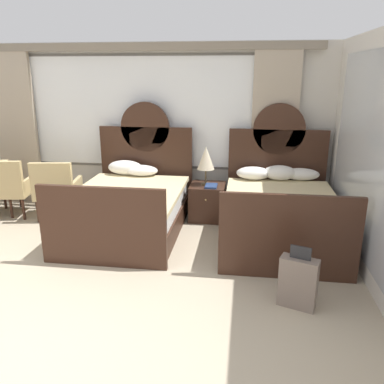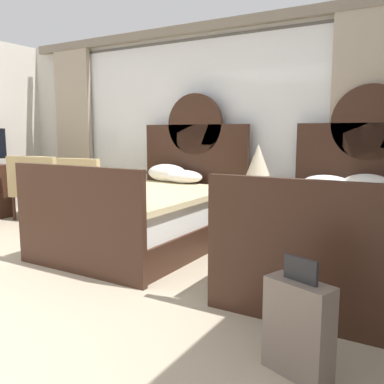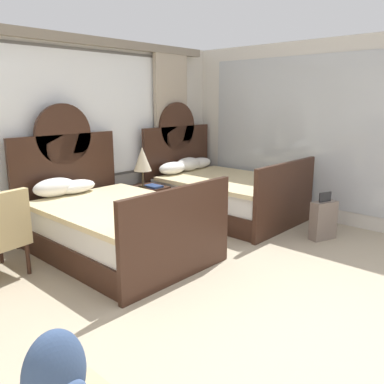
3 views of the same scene
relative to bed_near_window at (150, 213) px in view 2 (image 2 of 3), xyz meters
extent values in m
cube|color=beige|center=(-0.11, 1.22, 0.97)|extent=(6.24, 0.07, 2.70)
cube|color=#5B5954|center=(-0.11, 1.18, 1.23)|extent=(4.02, 0.02, 1.85)
cube|color=white|center=(-0.11, 1.17, 1.23)|extent=(3.94, 0.02, 1.77)
cube|color=tan|center=(-2.29, 1.08, 0.92)|extent=(0.71, 0.08, 2.60)
cube|color=tan|center=(2.07, 1.08, 0.92)|extent=(0.71, 0.08, 2.60)
cube|color=gray|center=(-0.11, 1.08, 2.24)|extent=(5.74, 0.10, 0.12)
cube|color=#382116|center=(0.01, -0.06, -0.23)|extent=(1.46, 2.07, 0.30)
cube|color=white|center=(0.01, -0.06, 0.06)|extent=(1.40, 1.97, 0.28)
cube|color=beige|center=(0.01, -0.14, 0.23)|extent=(1.50, 1.87, 0.06)
cube|color=#382116|center=(0.01, 1.01, 0.32)|extent=(1.54, 0.06, 1.39)
cylinder|color=#382116|center=(0.01, 1.01, 1.01)|extent=(0.80, 0.06, 0.80)
cube|color=#382116|center=(0.01, -1.12, 0.12)|extent=(1.54, 0.06, 0.99)
ellipsoid|color=white|center=(-0.29, 0.79, 0.38)|extent=(0.57, 0.31, 0.23)
ellipsoid|color=white|center=(-0.02, 0.75, 0.35)|extent=(0.56, 0.29, 0.17)
cube|color=#382116|center=(2.14, -0.06, -0.23)|extent=(1.46, 2.07, 0.30)
cube|color=white|center=(2.14, -0.06, 0.06)|extent=(1.40, 1.97, 0.28)
cube|color=beige|center=(2.14, -0.14, 0.23)|extent=(1.50, 1.87, 0.06)
cube|color=#382116|center=(2.14, 1.01, 0.32)|extent=(1.54, 0.06, 1.39)
cylinder|color=#382116|center=(2.14, 1.01, 1.01)|extent=(0.80, 0.06, 0.80)
cube|color=#382116|center=(2.14, -1.12, 0.12)|extent=(1.54, 0.06, 0.99)
ellipsoid|color=white|center=(1.78, 0.76, 0.36)|extent=(0.53, 0.31, 0.20)
ellipsoid|color=white|center=(2.18, 0.79, 0.38)|extent=(0.50, 0.30, 0.23)
cube|color=#382116|center=(1.08, 0.63, -0.10)|extent=(0.54, 0.54, 0.56)
sphere|color=tan|center=(1.08, 0.35, 0.03)|extent=(0.02, 0.02, 0.02)
cylinder|color=brown|center=(1.04, 0.65, 0.19)|extent=(0.14, 0.14, 0.02)
cylinder|color=brown|center=(1.04, 0.65, 0.32)|extent=(0.03, 0.03, 0.23)
cone|color=beige|center=(1.04, 0.65, 0.61)|extent=(0.27, 0.27, 0.35)
cube|color=navy|center=(1.14, 0.53, 0.20)|extent=(0.18, 0.26, 0.03)
cube|color=tan|center=(-1.29, 0.40, 0.02)|extent=(0.71, 0.71, 0.10)
cube|color=tan|center=(-1.25, 0.13, 0.32)|extent=(0.63, 0.17, 0.50)
cube|color=tan|center=(-1.01, 0.44, 0.15)|extent=(0.14, 0.57, 0.16)
cube|color=tan|center=(-1.57, 0.36, 0.15)|extent=(0.14, 0.57, 0.16)
cylinder|color=#382116|center=(-1.07, 0.70, -0.20)|extent=(0.04, 0.04, 0.35)
cylinder|color=#382116|center=(-1.59, 0.62, -0.20)|extent=(0.04, 0.04, 0.35)
cylinder|color=#382116|center=(-0.99, 0.18, -0.20)|extent=(0.04, 0.04, 0.35)
cylinder|color=#382116|center=(-1.51, 0.10, -0.20)|extent=(0.04, 0.04, 0.35)
cube|color=tan|center=(-2.10, 0.40, 0.02)|extent=(0.71, 0.71, 0.10)
cube|color=tan|center=(-2.05, 0.13, 0.32)|extent=(0.63, 0.17, 0.50)
cube|color=tan|center=(-1.81, 0.44, 0.15)|extent=(0.14, 0.57, 0.16)
cube|color=tan|center=(-2.38, 0.36, 0.15)|extent=(0.14, 0.57, 0.16)
cylinder|color=#382116|center=(-1.87, 0.70, -0.20)|extent=(0.04, 0.04, 0.35)
cylinder|color=#382116|center=(-2.40, 0.62, -0.20)|extent=(0.04, 0.04, 0.35)
cylinder|color=#382116|center=(-1.80, 0.18, -0.20)|extent=(0.04, 0.04, 0.35)
cylinder|color=#382116|center=(-2.32, 0.10, -0.20)|extent=(0.04, 0.04, 0.35)
cube|color=tan|center=(-2.36, 0.40, 0.02)|extent=(0.77, 0.77, 0.10)
cube|color=tan|center=(-2.28, 0.14, 0.32)|extent=(0.62, 0.25, 0.50)
cube|color=tan|center=(-2.08, 0.48, 0.15)|extent=(0.21, 0.56, 0.16)
cube|color=tan|center=(-2.63, 0.32, 0.15)|extent=(0.21, 0.56, 0.16)
cylinder|color=#382116|center=(-2.17, 0.73, -0.20)|extent=(0.04, 0.04, 0.35)
cylinder|color=#382116|center=(-2.68, 0.58, -0.20)|extent=(0.04, 0.04, 0.35)
cylinder|color=#382116|center=(-2.03, 0.22, -0.20)|extent=(0.04, 0.04, 0.35)
cylinder|color=#382116|center=(-2.54, 0.08, -0.20)|extent=(0.04, 0.04, 0.35)
cube|color=#75665B|center=(2.20, -1.67, -0.12)|extent=(0.39, 0.27, 0.52)
cube|color=#232326|center=(2.20, -1.67, 0.21)|extent=(0.19, 0.09, 0.13)
cylinder|color=black|center=(2.06, -1.63, -0.35)|extent=(0.05, 0.04, 0.05)
cylinder|color=black|center=(2.34, -1.72, -0.35)|extent=(0.05, 0.04, 0.05)
camera|label=1|loc=(1.63, -5.17, 1.86)|focal=36.32mm
camera|label=2|loc=(2.76, -3.73, 0.92)|focal=38.52mm
camera|label=3|loc=(-2.71, -3.80, 1.47)|focal=36.95mm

